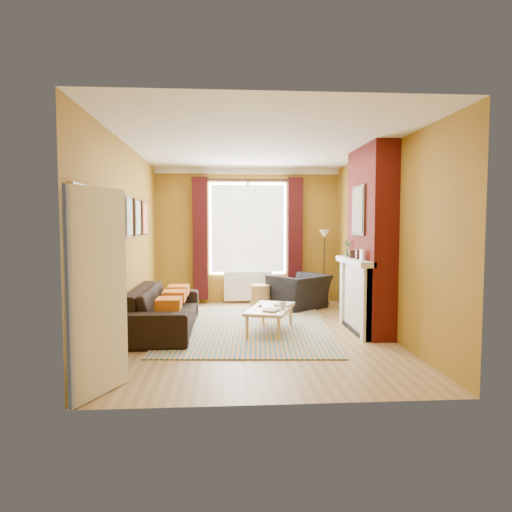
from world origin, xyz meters
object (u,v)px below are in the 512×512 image
object	(u,v)px
wicker_stool	(260,297)
floor_lamp	(324,246)
sofa	(164,309)
armchair	(299,292)
coffee_table	(270,310)

from	to	relation	value
wicker_stool	floor_lamp	bearing A→B (deg)	19.02
sofa	wicker_stool	bearing A→B (deg)	-43.32
armchair	coffee_table	size ratio (longest dim) A/B	0.81
sofa	coffee_table	world-z (taller)	sofa
sofa	wicker_stool	distance (m)	2.35
armchair	coffee_table	world-z (taller)	armchair
armchair	floor_lamp	world-z (taller)	floor_lamp
coffee_table	wicker_stool	size ratio (longest dim) A/B	2.63
armchair	wicker_stool	distance (m)	0.77
coffee_table	wicker_stool	bearing A→B (deg)	108.07
floor_lamp	coffee_table	bearing A→B (deg)	-119.71
sofa	armchair	size ratio (longest dim) A/B	2.30
armchair	coffee_table	xyz separation A→B (m)	(-0.76, -1.90, 0.01)
armchair	floor_lamp	size ratio (longest dim) A/B	0.67
sofa	armchair	bearing A→B (deg)	-54.05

